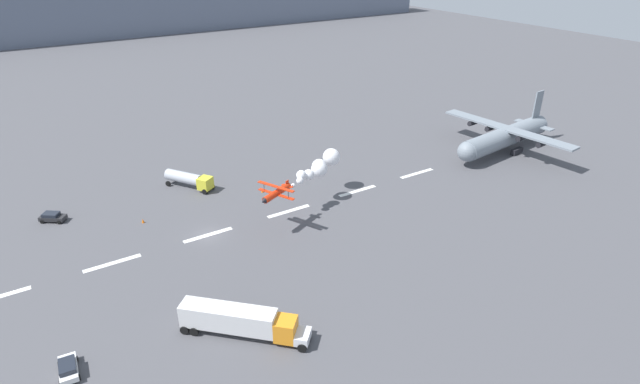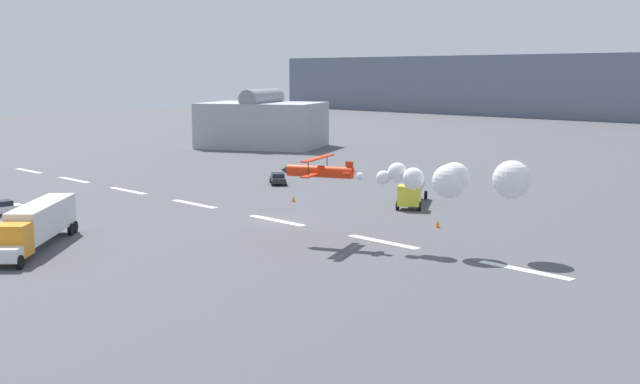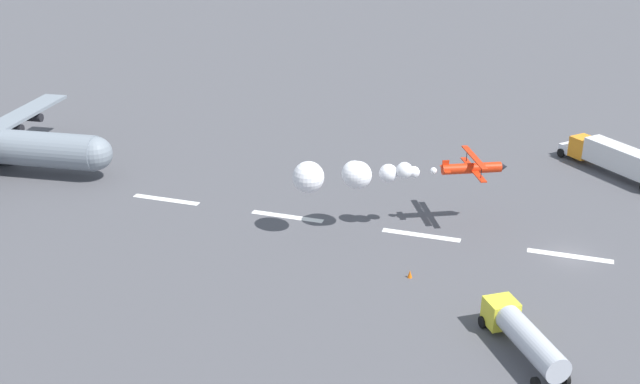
{
  "view_description": "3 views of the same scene",
  "coord_description": "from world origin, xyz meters",
  "px_view_note": "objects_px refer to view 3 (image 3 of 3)",
  "views": [
    {
      "loc": [
        -21.17,
        -66.91,
        42.12
      ],
      "look_at": [
        19.04,
        -2.79,
        3.65
      ],
      "focal_mm": 28.45,
      "sensor_mm": 36.0,
      "label": 1
    },
    {
      "loc": [
        60.91,
        -53.01,
        15.08
      ],
      "look_at": [
        10.4,
        -3.92,
        4.49
      ],
      "focal_mm": 44.97,
      "sensor_mm": 36.0,
      "label": 2
    },
    {
      "loc": [
        3.14,
        68.65,
        34.62
      ],
      "look_at": [
        25.27,
        0.0,
        3.35
      ],
      "focal_mm": 42.57,
      "sensor_mm": 36.0,
      "label": 3
    }
  ],
  "objects_px": {
    "semi_truck_orange": "(617,158)",
    "traffic_cone_far": "(410,274)",
    "stunt_biplane_red": "(358,174)",
    "fuel_tanker_truck": "(523,335)",
    "cargo_transport_plane": "(3,145)"
  },
  "relations": [
    {
      "from": "semi_truck_orange",
      "to": "traffic_cone_far",
      "type": "xyz_separation_m",
      "value": [
        18.6,
        32.06,
        -1.76
      ]
    },
    {
      "from": "stunt_biplane_red",
      "to": "fuel_tanker_truck",
      "type": "height_order",
      "value": "stunt_biplane_red"
    },
    {
      "from": "semi_truck_orange",
      "to": "fuel_tanker_truck",
      "type": "bearing_deg",
      "value": 78.86
    },
    {
      "from": "stunt_biplane_red",
      "to": "cargo_transport_plane",
      "type": "bearing_deg",
      "value": -3.17
    },
    {
      "from": "semi_truck_orange",
      "to": "fuel_tanker_truck",
      "type": "distance_m",
      "value": 41.79
    },
    {
      "from": "cargo_transport_plane",
      "to": "stunt_biplane_red",
      "type": "distance_m",
      "value": 45.01
    },
    {
      "from": "cargo_transport_plane",
      "to": "traffic_cone_far",
      "type": "bearing_deg",
      "value": 168.85
    },
    {
      "from": "stunt_biplane_red",
      "to": "semi_truck_orange",
      "type": "xyz_separation_m",
      "value": [
        -25.75,
        -24.29,
        -4.13
      ]
    },
    {
      "from": "cargo_transport_plane",
      "to": "stunt_biplane_red",
      "type": "relative_size",
      "value": 1.52
    },
    {
      "from": "fuel_tanker_truck",
      "to": "cargo_transport_plane",
      "type": "bearing_deg",
      "value": -17.06
    },
    {
      "from": "stunt_biplane_red",
      "to": "semi_truck_orange",
      "type": "height_order",
      "value": "stunt_biplane_red"
    },
    {
      "from": "semi_truck_orange",
      "to": "traffic_cone_far",
      "type": "height_order",
      "value": "semi_truck_orange"
    },
    {
      "from": "fuel_tanker_truck",
      "to": "traffic_cone_far",
      "type": "xyz_separation_m",
      "value": [
        10.52,
        -8.94,
        -1.37
      ]
    },
    {
      "from": "stunt_biplane_red",
      "to": "traffic_cone_far",
      "type": "height_order",
      "value": "stunt_biplane_red"
    },
    {
      "from": "semi_truck_orange",
      "to": "fuel_tanker_truck",
      "type": "height_order",
      "value": "semi_truck_orange"
    }
  ]
}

